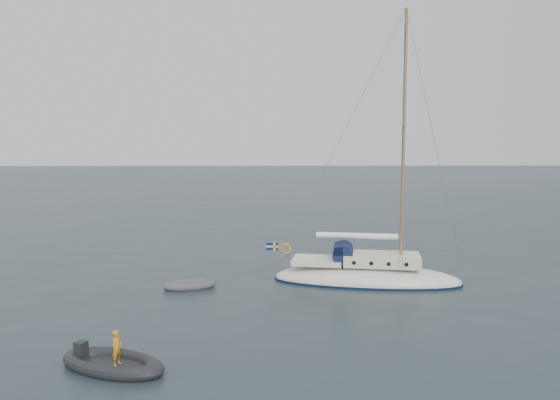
{
  "coord_description": "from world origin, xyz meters",
  "views": [
    {
      "loc": [
        -3.38,
        -29.65,
        7.24
      ],
      "look_at": [
        -2.33,
        0.0,
        4.17
      ],
      "focal_mm": 35.0,
      "sensor_mm": 36.0,
      "label": 1
    }
  ],
  "objects": [
    {
      "name": "rib",
      "position": [
        -8.19,
        -12.57,
        0.22
      ],
      "size": [
        3.82,
        1.74,
        1.34
      ],
      "rotation": [
        0.0,
        0.0,
        -0.43
      ],
      "color": "black",
      "rests_on": "ground"
    },
    {
      "name": "ground",
      "position": [
        0.0,
        0.0,
        0.0
      ],
      "size": [
        300.0,
        300.0,
        0.0
      ],
      "primitive_type": "plane",
      "color": "black",
      "rests_on": "ground"
    },
    {
      "name": "sailboat",
      "position": [
        2.14,
        -1.94,
        1.1
      ],
      "size": [
        10.2,
        3.05,
        14.53
      ],
      "rotation": [
        0.0,
        0.0,
        -0.19
      ],
      "color": "beige",
      "rests_on": "ground"
    },
    {
      "name": "dinghy",
      "position": [
        -6.97,
        -2.69,
        0.17
      ],
      "size": [
        2.64,
        1.19,
        0.38
      ],
      "rotation": [
        0.0,
        0.0,
        0.27
      ],
      "color": "#54545A",
      "rests_on": "ground"
    }
  ]
}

